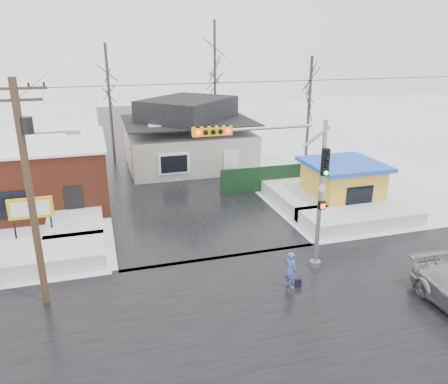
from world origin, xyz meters
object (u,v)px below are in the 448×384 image
object	(u,v)px
marquee_sign	(31,210)
traffic_signal	(290,179)
kiosk	(342,183)
pedestrian	(291,270)
utility_pole	(30,184)

from	to	relation	value
marquee_sign	traffic_signal	bearing A→B (deg)	-29.72
marquee_sign	kiosk	distance (m)	18.51
traffic_signal	pedestrian	size ratio (longest dim) A/B	4.16
traffic_signal	utility_pole	bearing A→B (deg)	177.05
marquee_sign	pedestrian	size ratio (longest dim) A/B	1.52
pedestrian	traffic_signal	bearing A→B (deg)	-35.45
kiosk	pedestrian	world-z (taller)	kiosk
marquee_sign	kiosk	world-z (taller)	kiosk
kiosk	utility_pole	bearing A→B (deg)	-159.56
utility_pole	marquee_sign	xyz separation A→B (m)	(-1.07, 5.99, -3.19)
utility_pole	kiosk	distance (m)	18.95
traffic_signal	pedestrian	distance (m)	3.94
kiosk	pedestrian	bearing A→B (deg)	-131.67
marquee_sign	pedestrian	xyz separation A→B (m)	(11.08, -7.83, -1.08)
traffic_signal	utility_pole	distance (m)	10.39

